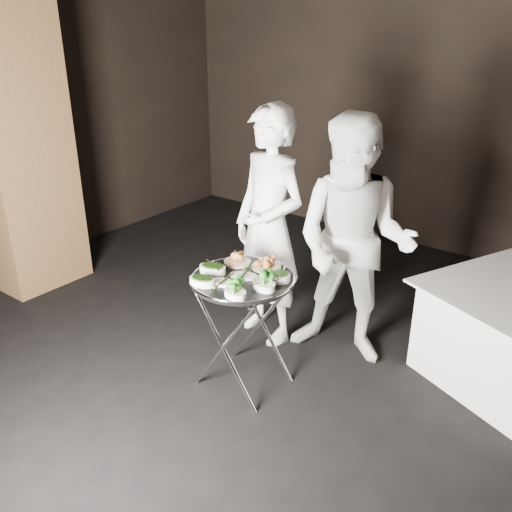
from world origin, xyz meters
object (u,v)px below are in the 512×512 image
Objects in this scene: serving_tray at (242,279)px; waiter_right at (354,244)px; tray_stand at (243,327)px; waiter_left at (269,228)px.

waiter_right is (0.41, 0.78, 0.10)m from serving_tray.
waiter_left is (-0.26, 0.66, 0.48)m from tray_stand.
tray_stand is at bearing -90.00° from serving_tray.
serving_tray is at bearing -130.27° from waiter_right.
waiter_left is at bearing 177.71° from waiter_right.
serving_tray is 0.37× the size of waiter_left.
serving_tray is at bearing -54.18° from waiter_left.
waiter_right reaches higher than tray_stand.
tray_stand is at bearing -54.18° from waiter_left.
tray_stand is 0.44× the size of waiter_left.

